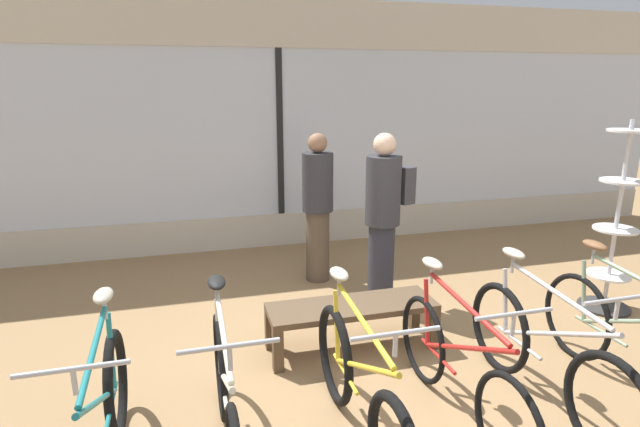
# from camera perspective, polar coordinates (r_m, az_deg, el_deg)

# --- Properties ---
(ground_plane) EXTENTS (24.00, 24.00, 0.00)m
(ground_plane) POSITION_cam_1_polar(r_m,az_deg,el_deg) (3.77, 7.11, -20.60)
(ground_plane) COLOR #99754C
(shop_back_wall) EXTENTS (12.00, 0.08, 3.20)m
(shop_back_wall) POSITION_cam_1_polar(r_m,az_deg,el_deg) (6.64, -4.66, 10.05)
(shop_back_wall) COLOR beige
(shop_back_wall) RESTS_ON ground_plane
(bicycle_left) EXTENTS (0.46, 1.71, 1.03)m
(bicycle_left) POSITION_cam_1_polar(r_m,az_deg,el_deg) (3.08, -10.60, -20.80)
(bicycle_left) COLOR black
(bicycle_left) RESTS_ON ground_plane
(bicycle_center_left) EXTENTS (0.46, 1.73, 1.02)m
(bicycle_center_left) POSITION_cam_1_polar(r_m,az_deg,el_deg) (3.17, 4.53, -19.75)
(bicycle_center_left) COLOR black
(bicycle_center_left) RESTS_ON ground_plane
(bicycle_center_right) EXTENTS (0.46, 1.69, 1.00)m
(bicycle_center_right) POSITION_cam_1_polar(r_m,az_deg,el_deg) (3.49, 15.51, -16.78)
(bicycle_center_right) COLOR black
(bicycle_center_right) RESTS_ON ground_plane
(bicycle_right) EXTENTS (0.46, 1.75, 1.03)m
(bicycle_right) POSITION_cam_1_polar(r_m,az_deg,el_deg) (3.80, 24.35, -14.76)
(bicycle_right) COLOR black
(bicycle_right) RESTS_ON ground_plane
(bicycle_far_right) EXTENTS (0.46, 1.78, 1.03)m
(bicycle_far_right) POSITION_cam_1_polar(r_m,az_deg,el_deg) (4.24, 32.06, -12.45)
(bicycle_far_right) COLOR black
(bicycle_far_right) RESTS_ON ground_plane
(accessory_rack) EXTENTS (0.48, 0.48, 1.85)m
(accessory_rack) POSITION_cam_1_polar(r_m,az_deg,el_deg) (5.55, 30.61, -2.16)
(accessory_rack) COLOR #333333
(accessory_rack) RESTS_ON ground_plane
(display_bench) EXTENTS (1.40, 0.44, 0.40)m
(display_bench) POSITION_cam_1_polar(r_m,az_deg,el_deg) (4.22, 3.67, -11.15)
(display_bench) COLOR brown
(display_bench) RESTS_ON ground_plane
(customer_near_rack) EXTENTS (0.54, 0.43, 1.72)m
(customer_near_rack) POSITION_cam_1_polar(r_m,az_deg,el_deg) (4.88, 7.31, -0.14)
(customer_near_rack) COLOR #2D2D38
(customer_near_rack) RESTS_ON ground_plane
(customer_by_window) EXTENTS (0.48, 0.48, 1.66)m
(customer_by_window) POSITION_cam_1_polar(r_m,az_deg,el_deg) (5.47, -0.27, 0.94)
(customer_by_window) COLOR brown
(customer_by_window) RESTS_ON ground_plane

